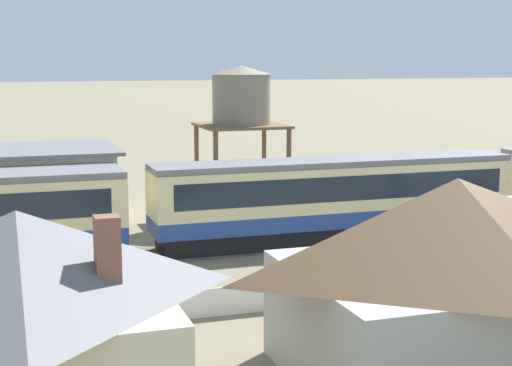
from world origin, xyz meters
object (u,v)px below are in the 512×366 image
Objects in this scene: passenger_train at (143,207)px; station_building at (14,183)px; cottage_brown_roof at (454,275)px; parked_car_orange at (11,289)px; water_tower at (241,100)px; cottage_grey_roof at (21,322)px.

passenger_train is 12.41m from station_building.
parked_car_orange is (-11.95, 10.93, -2.40)m from cottage_brown_roof.
station_building is at bearing 163.94° from water_tower.
water_tower reaches higher than parked_car_orange.
station_building is 28.01m from cottage_grey_roof.
station_building is at bearing 89.54° from parked_car_orange.
cottage_grey_roof reaches higher than station_building.
cottage_brown_roof is at bearing -0.07° from cottage_grey_roof.
cottage_grey_roof is 1.67× the size of parked_car_orange.
cottage_grey_roof is at bearing 179.93° from cottage_brown_roof.
cottage_grey_roof reaches higher than parked_car_orange.
passenger_train is 8.68m from parked_car_orange.
cottage_brown_roof reaches higher than station_building.
passenger_train reaches higher than parked_car_orange.
cottage_grey_roof is at bearing -87.96° from parked_car_orange.
passenger_train is at bearing 70.37° from cottage_grey_roof.
cottage_brown_roof is 2.21× the size of parked_car_orange.
cottage_brown_roof reaches higher than passenger_train.
passenger_train reaches higher than station_building.
passenger_train is 6.76× the size of station_building.
cottage_brown_roof is (11.87, -0.02, 0.10)m from cottage_grey_roof.
cottage_brown_roof is at bearing -67.98° from station_building.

